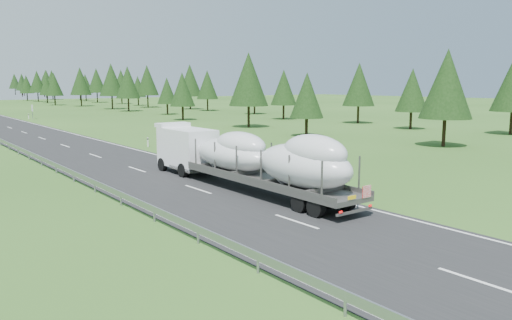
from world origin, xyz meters
TOP-DOWN VIEW (x-y plane):
  - ground at (0.00, 0.00)m, footprint 400.00×400.00m
  - highway_sign at (7.20, 80.00)m, footprint 0.08×0.90m
  - tree_line_right at (40.60, 127.59)m, footprint 27.23×326.44m
  - boat_truck at (2.39, 7.20)m, footprint 2.83×18.82m

SIDE VIEW (x-z plane):
  - ground at x=0.00m, z-range 0.00..0.00m
  - highway_sign at x=7.20m, z-range 0.51..3.11m
  - boat_truck at x=2.39m, z-range 0.14..4.01m
  - tree_line_right at x=40.60m, z-range 0.68..12.88m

